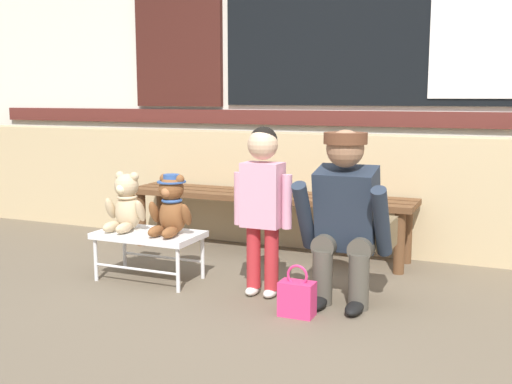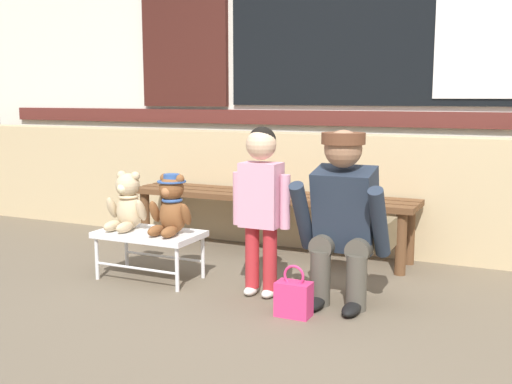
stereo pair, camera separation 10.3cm
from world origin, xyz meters
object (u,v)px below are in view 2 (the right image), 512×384
object	(u,v)px
small_display_bench	(150,237)
child_standing	(261,193)
teddy_bear_with_hat	(171,206)
adult_crouching	(346,217)
wooden_bench_long	(269,203)
handbag_on_ground	(294,298)
teddy_bear_plain	(127,203)

from	to	relation	value
small_display_bench	child_standing	bearing A→B (deg)	-0.26
teddy_bear_with_hat	adult_crouching	distance (m)	1.07
wooden_bench_long	small_display_bench	bearing A→B (deg)	-115.66
wooden_bench_long	small_display_bench	size ratio (longest dim) A/B	3.28
handbag_on_ground	teddy_bear_with_hat	bearing A→B (deg)	164.62
child_standing	small_display_bench	bearing A→B (deg)	179.74
wooden_bench_long	adult_crouching	xyz separation A→B (m)	(0.80, -0.81, 0.11)
wooden_bench_long	child_standing	world-z (taller)	child_standing
small_display_bench	child_standing	size ratio (longest dim) A/B	0.67
child_standing	adult_crouching	size ratio (longest dim) A/B	1.01
small_display_bench	teddy_bear_with_hat	world-z (taller)	teddy_bear_with_hat
teddy_bear_plain	child_standing	world-z (taller)	child_standing
teddy_bear_plain	handbag_on_ground	xyz separation A→B (m)	(1.21, -0.24, -0.37)
wooden_bench_long	teddy_bear_plain	bearing A→B (deg)	-123.59
teddy_bear_plain	adult_crouching	xyz separation A→B (m)	(1.39, 0.06, 0.02)
child_standing	adult_crouching	bearing A→B (deg)	8.42
teddy_bear_plain	handbag_on_ground	distance (m)	1.29
wooden_bench_long	teddy_bear_plain	xyz separation A→B (m)	(-0.58, -0.87, 0.09)
handbag_on_ground	adult_crouching	bearing A→B (deg)	60.39
small_display_bench	child_standing	world-z (taller)	child_standing
small_display_bench	adult_crouching	world-z (taller)	adult_crouching
small_display_bench	handbag_on_ground	bearing A→B (deg)	-13.02
teddy_bear_with_hat	child_standing	size ratio (longest dim) A/B	0.38
teddy_bear_plain	teddy_bear_with_hat	distance (m)	0.32
small_display_bench	adult_crouching	distance (m)	1.25
teddy_bear_plain	adult_crouching	distance (m)	1.39
small_display_bench	teddy_bear_plain	bearing A→B (deg)	179.49
child_standing	handbag_on_ground	distance (m)	0.62
teddy_bear_with_hat	child_standing	bearing A→B (deg)	-0.53
teddy_bear_with_hat	child_standing	xyz separation A→B (m)	(0.60, -0.01, 0.12)
teddy_bear_with_hat	handbag_on_ground	world-z (taller)	teddy_bear_with_hat
teddy_bear_plain	handbag_on_ground	world-z (taller)	teddy_bear_plain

